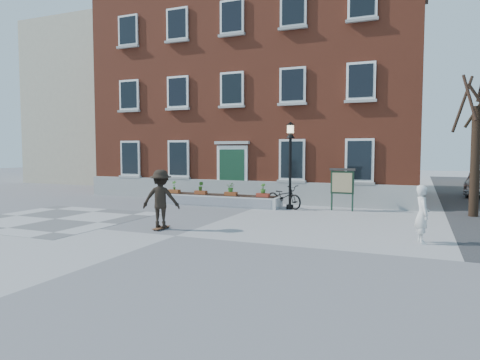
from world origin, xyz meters
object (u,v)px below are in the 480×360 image
at_px(bicycle, 284,197).
at_px(skateboarder, 161,199).
at_px(bystander, 422,214).
at_px(notice_board, 342,182).
at_px(lamp_post, 290,153).

height_order(bicycle, skateboarder, skateboarder).
xyz_separation_m(bicycle, bystander, (5.79, -5.53, 0.30)).
bearing_deg(skateboarder, notice_board, 54.46).
relative_size(notice_board, skateboarder, 0.93).
distance_m(bicycle, skateboarder, 7.02).
bearing_deg(bystander, bicycle, 31.66).
relative_size(bystander, skateboarder, 0.83).
height_order(bicycle, lamp_post, lamp_post).
bearing_deg(bystander, lamp_post, 30.75).
height_order(bystander, skateboarder, skateboarder).
xyz_separation_m(notice_board, skateboarder, (-4.88, -6.83, -0.22)).
relative_size(bicycle, lamp_post, 0.52).
relative_size(bicycle, notice_board, 1.10).
distance_m(lamp_post, skateboarder, 7.14).
bearing_deg(bicycle, bystander, -107.95).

